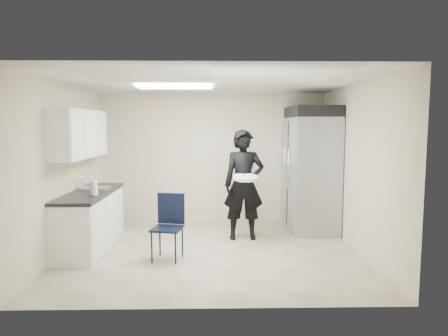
{
  "coord_description": "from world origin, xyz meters",
  "views": [
    {
      "loc": [
        0.06,
        -6.1,
        1.96
      ],
      "look_at": [
        0.19,
        0.2,
        1.28
      ],
      "focal_mm": 32.0,
      "sensor_mm": 36.0,
      "label": 1
    }
  ],
  "objects_px": {
    "commercial_fridge": "(311,174)",
    "folding_chair": "(167,229)",
    "lower_counter": "(91,221)",
    "man_tuxedo": "(244,185)"
  },
  "relations": [
    {
      "from": "lower_counter",
      "to": "commercial_fridge",
      "type": "xyz_separation_m",
      "value": [
        3.78,
        1.07,
        0.62
      ]
    },
    {
      "from": "commercial_fridge",
      "to": "folding_chair",
      "type": "relative_size",
      "value": 2.26
    },
    {
      "from": "commercial_fridge",
      "to": "folding_chair",
      "type": "xyz_separation_m",
      "value": [
        -2.48,
        -1.7,
        -0.59
      ]
    },
    {
      "from": "commercial_fridge",
      "to": "folding_chair",
      "type": "bearing_deg",
      "value": -145.65
    },
    {
      "from": "folding_chair",
      "to": "commercial_fridge",
      "type": "bearing_deg",
      "value": 45.56
    },
    {
      "from": "lower_counter",
      "to": "man_tuxedo",
      "type": "distance_m",
      "value": 2.58
    },
    {
      "from": "folding_chair",
      "to": "man_tuxedo",
      "type": "height_order",
      "value": "man_tuxedo"
    },
    {
      "from": "lower_counter",
      "to": "folding_chair",
      "type": "height_order",
      "value": "folding_chair"
    },
    {
      "from": "lower_counter",
      "to": "commercial_fridge",
      "type": "bearing_deg",
      "value": 15.88
    },
    {
      "from": "folding_chair",
      "to": "man_tuxedo",
      "type": "bearing_deg",
      "value": 53.55
    }
  ]
}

